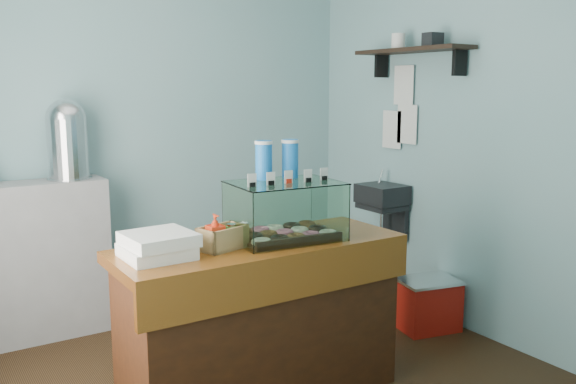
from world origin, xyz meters
TOP-DOWN VIEW (x-y plane):
  - ground at (0.00, 0.00)m, footprint 3.50×3.50m
  - room_shell at (0.03, 0.01)m, footprint 3.54×3.04m
  - counter at (0.00, -0.25)m, footprint 1.60×0.60m
  - back_shelf at (-0.90, 1.32)m, footprint 1.00×0.32m
  - display_case at (0.17, -0.22)m, footprint 0.62×0.48m
  - condiment_crate at (-0.24, -0.26)m, footprint 0.28×0.21m
  - pastry_boxes at (-0.58, -0.23)m, footprint 0.34×0.34m
  - coffee_urn at (-0.62, 1.33)m, footprint 0.30×0.30m
  - red_cooler at (1.51, -0.05)m, footprint 0.48×0.41m

SIDE VIEW (x-z plane):
  - ground at x=0.00m, z-range 0.00..0.00m
  - red_cooler at x=1.51m, z-range 0.00..0.37m
  - counter at x=0.00m, z-range 0.01..0.91m
  - back_shelf at x=-0.90m, z-range 0.00..1.10m
  - pastry_boxes at x=-0.58m, z-range 0.90..1.03m
  - condiment_crate at x=-0.24m, z-range 0.87..1.06m
  - display_case at x=0.17m, z-range 0.80..1.34m
  - coffee_urn at x=-0.62m, z-range 1.11..1.67m
  - room_shell at x=0.03m, z-range 0.30..3.12m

